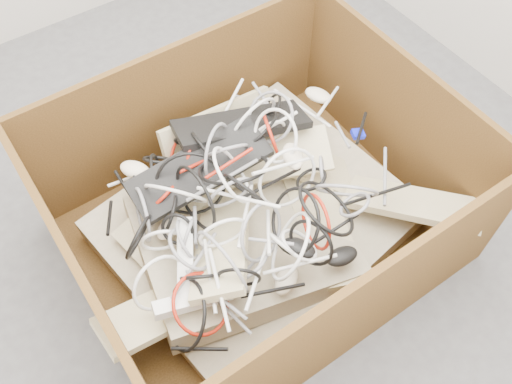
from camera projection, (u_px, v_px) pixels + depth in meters
ground at (219, 208)px, 2.27m from camera, size 3.00×3.00×0.00m
cardboard_box at (255, 222)px, 2.06m from camera, size 1.32×1.10×0.62m
keyboard_pile at (257, 191)px, 1.98m from camera, size 1.36×0.96×0.38m
mice_scatter at (264, 201)px, 1.87m from camera, size 0.89×0.73×0.23m
power_strip_left at (185, 259)px, 1.75m from camera, size 0.18×0.26×0.11m
power_strip_right at (193, 301)px, 1.69m from camera, size 0.26×0.11×0.08m
vga_plug at (358, 134)px, 2.04m from camera, size 0.06×0.05×0.03m
cable_tangle at (235, 199)px, 1.82m from camera, size 1.13×0.86×0.44m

